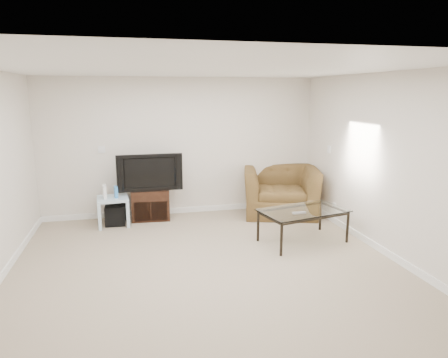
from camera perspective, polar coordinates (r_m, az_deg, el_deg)
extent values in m
plane|color=tan|center=(5.31, -2.36, -12.51)|extent=(5.00, 5.00, 0.00)
plane|color=white|center=(4.83, -2.63, 15.51)|extent=(5.00, 5.00, 0.00)
cube|color=silver|center=(7.36, -6.12, 4.56)|extent=(5.00, 0.02, 2.50)
cube|color=silver|center=(5.91, 22.08, 1.86)|extent=(0.02, 5.00, 2.50)
cube|color=white|center=(7.31, -17.08, 4.04)|extent=(0.12, 0.02, 0.12)
cube|color=white|center=(7.25, 14.78, 4.11)|extent=(0.02, 0.09, 0.13)
cube|color=white|center=(7.18, 15.48, -3.75)|extent=(0.02, 0.08, 0.12)
cube|color=black|center=(7.19, -10.47, -2.20)|extent=(0.38, 0.28, 0.05)
imported|color=black|center=(7.11, -10.60, 1.07)|extent=(1.05, 0.23, 0.65)
cube|color=black|center=(7.12, -15.25, -4.95)|extent=(0.34, 0.34, 0.33)
cube|color=white|center=(6.97, -16.68, -1.77)|extent=(0.07, 0.17, 0.22)
cube|color=#337FCC|center=(6.98, -15.18, -1.80)|extent=(0.07, 0.15, 0.19)
imported|color=#482819|center=(7.48, 8.09, -0.54)|extent=(1.54, 1.22, 1.17)
cube|color=#B2B2B7|center=(5.93, 10.69, -4.75)|extent=(0.20, 0.06, 0.02)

